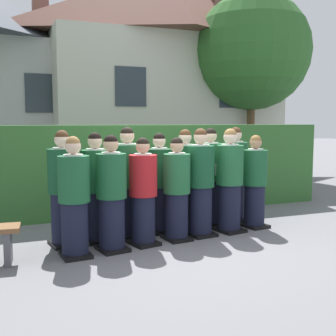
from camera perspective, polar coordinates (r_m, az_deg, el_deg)
ground_plane at (r=6.49m, az=0.90°, el=-9.49°), size 60.00×60.00×0.00m
student_front_row_0 at (r=5.68m, az=-12.35°, el=-4.18°), size 0.41×0.51×1.57m
student_front_row_1 at (r=5.86m, az=-7.51°, el=-3.72°), size 0.44×0.51×1.58m
student_in_red_blazer at (r=6.10m, az=-3.33°, el=-3.49°), size 0.44×0.51×1.54m
student_front_row_3 at (r=6.35m, az=1.17°, el=-3.14°), size 0.40×0.47×1.53m
student_front_row_4 at (r=6.60m, az=4.31°, el=-2.25°), size 0.43×0.54×1.65m
student_front_row_5 at (r=6.89m, az=8.18°, el=-1.97°), size 0.45×0.55×1.65m
student_front_row_6 at (r=7.25m, az=11.46°, el=-2.06°), size 0.42×0.49×1.54m
student_rear_row_0 at (r=6.23m, az=-13.73°, el=-2.99°), size 0.44×0.54×1.64m
student_rear_row_1 at (r=6.35m, az=-9.57°, el=-2.88°), size 0.43×0.50×1.60m
student_rear_row_2 at (r=6.52m, az=-5.39°, el=-2.26°), size 0.44×0.51×1.68m
student_rear_row_3 at (r=6.80m, az=-1.17°, el=-2.29°), size 0.42×0.53×1.58m
student_rear_row_4 at (r=7.03m, az=2.26°, el=-1.81°), size 0.45×0.52×1.63m
student_rear_row_5 at (r=7.32m, az=5.61°, el=-1.44°), size 0.44×0.52×1.65m
student_rear_row_6 at (r=7.64m, az=8.88°, el=-1.13°), size 0.45×0.53×1.66m
hedge at (r=8.29m, az=-4.75°, el=-0.13°), size 8.08×0.70×1.69m
school_building_annex at (r=14.44m, az=-0.61°, el=12.66°), size 7.70×3.54×6.58m
oak_tree_right at (r=13.78m, az=11.12°, el=14.91°), size 3.55×3.55×5.65m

